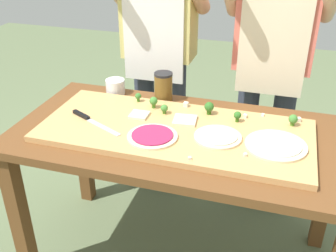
{
  "coord_description": "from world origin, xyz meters",
  "views": [
    {
      "loc": [
        0.39,
        -1.51,
        1.66
      ],
      "look_at": [
        -0.05,
        -0.03,
        0.81
      ],
      "focal_mm": 42.88,
      "sensor_mm": 36.0,
      "label": 1
    }
  ],
  "objects_px": {
    "pizza_whole_white_garlic": "(276,145)",
    "broccoli_floret_back_left": "(293,119)",
    "prep_table": "(181,153)",
    "flour_cup": "(115,88)",
    "broccoli_floret_front_right": "(154,101)",
    "broccoli_floret_front_left": "(209,107)",
    "cheese_crumble_e": "(245,116)",
    "broccoli_floret_back_mid": "(164,108)",
    "cheese_crumble_c": "(245,155)",
    "cheese_crumble_f": "(299,119)",
    "cook_right": "(273,50)",
    "cook_left": "(159,40)",
    "broccoli_floret_center_right": "(138,96)",
    "cheese_crumble_d": "(186,104)",
    "chefs_knife": "(89,119)",
    "pizza_whole_beet_magenta": "(152,136)",
    "pizza_slice_center": "(186,120)",
    "pizza_whole_cheese_artichoke": "(218,137)",
    "sauce_jar": "(163,87)",
    "pizza_slice_far_left": "(139,115)",
    "broccoli_floret_center_left": "(237,116)",
    "cheese_crumble_b": "(190,158)"
  },
  "relations": [
    {
      "from": "broccoli_floret_back_mid",
      "to": "flour_cup",
      "type": "xyz_separation_m",
      "value": [
        -0.34,
        0.2,
        -0.02
      ]
    },
    {
      "from": "flour_cup",
      "to": "broccoli_floret_front_left",
      "type": "bearing_deg",
      "value": -15.29
    },
    {
      "from": "pizza_slice_center",
      "to": "cheese_crumble_e",
      "type": "bearing_deg",
      "value": 24.88
    },
    {
      "from": "prep_table",
      "to": "cook_left",
      "type": "relative_size",
      "value": 0.91
    },
    {
      "from": "pizza_whole_white_garlic",
      "to": "cheese_crumble_e",
      "type": "relative_size",
      "value": 15.87
    },
    {
      "from": "broccoli_floret_back_mid",
      "to": "broccoli_floret_back_left",
      "type": "distance_m",
      "value": 0.59
    },
    {
      "from": "pizza_whole_white_garlic",
      "to": "broccoli_floret_back_left",
      "type": "distance_m",
      "value": 0.21
    },
    {
      "from": "broccoli_floret_front_right",
      "to": "cheese_crumble_e",
      "type": "distance_m",
      "value": 0.44
    },
    {
      "from": "prep_table",
      "to": "cheese_crumble_e",
      "type": "bearing_deg",
      "value": 34.18
    },
    {
      "from": "broccoli_floret_center_left",
      "to": "cheese_crumble_f",
      "type": "distance_m",
      "value": 0.28
    },
    {
      "from": "prep_table",
      "to": "cheese_crumble_d",
      "type": "relative_size",
      "value": 69.55
    },
    {
      "from": "prep_table",
      "to": "cheese_crumble_d",
      "type": "height_order",
      "value": "cheese_crumble_d"
    },
    {
      "from": "broccoli_floret_front_left",
      "to": "sauce_jar",
      "type": "xyz_separation_m",
      "value": [
        -0.27,
        0.14,
        0.01
      ]
    },
    {
      "from": "pizza_slice_far_left",
      "to": "cheese_crumble_b",
      "type": "xyz_separation_m",
      "value": [
        0.32,
        -0.29,
        0.0
      ]
    },
    {
      "from": "broccoli_floret_front_right",
      "to": "broccoli_floret_front_left",
      "type": "relative_size",
      "value": 0.94
    },
    {
      "from": "broccoli_floret_front_right",
      "to": "cheese_crumble_e",
      "type": "xyz_separation_m",
      "value": [
        0.44,
        0.03,
        -0.03
      ]
    },
    {
      "from": "flour_cup",
      "to": "broccoli_floret_back_mid",
      "type": "bearing_deg",
      "value": -31.04
    },
    {
      "from": "broccoli_floret_front_right",
      "to": "broccoli_floret_front_left",
      "type": "xyz_separation_m",
      "value": [
        0.27,
        0.01,
        0.0
      ]
    },
    {
      "from": "chefs_knife",
      "to": "pizza_whole_beet_magenta",
      "type": "relative_size",
      "value": 1.39
    },
    {
      "from": "pizza_slice_center",
      "to": "cook_left",
      "type": "distance_m",
      "value": 0.65
    },
    {
      "from": "broccoli_floret_back_left",
      "to": "broccoli_floret_front_right",
      "type": "height_order",
      "value": "broccoli_floret_front_right"
    },
    {
      "from": "broccoli_floret_front_right",
      "to": "pizza_whole_beet_magenta",
      "type": "bearing_deg",
      "value": -72.37
    },
    {
      "from": "sauce_jar",
      "to": "cheese_crumble_d",
      "type": "bearing_deg",
      "value": -33.02
    },
    {
      "from": "cook_left",
      "to": "cook_right",
      "type": "relative_size",
      "value": 1.0
    },
    {
      "from": "broccoli_floret_back_mid",
      "to": "cheese_crumble_e",
      "type": "relative_size",
      "value": 2.93
    },
    {
      "from": "cheese_crumble_b",
      "to": "cheese_crumble_c",
      "type": "relative_size",
      "value": 0.98
    },
    {
      "from": "broccoli_floret_back_mid",
      "to": "cheese_crumble_d",
      "type": "xyz_separation_m",
      "value": [
        0.08,
        0.1,
        -0.02
      ]
    },
    {
      "from": "pizza_slice_far_left",
      "to": "broccoli_floret_front_left",
      "type": "height_order",
      "value": "broccoli_floret_front_left"
    },
    {
      "from": "pizza_whole_beet_magenta",
      "to": "broccoli_floret_back_mid",
      "type": "height_order",
      "value": "broccoli_floret_back_mid"
    },
    {
      "from": "broccoli_floret_back_left",
      "to": "cook_left",
      "type": "distance_m",
      "value": 0.9
    },
    {
      "from": "broccoli_floret_back_mid",
      "to": "broccoli_floret_center_right",
      "type": "height_order",
      "value": "broccoli_floret_back_mid"
    },
    {
      "from": "cheese_crumble_f",
      "to": "cook_right",
      "type": "height_order",
      "value": "cook_right"
    },
    {
      "from": "prep_table",
      "to": "chefs_knife",
      "type": "xyz_separation_m",
      "value": [
        -0.42,
        -0.06,
        0.14
      ]
    },
    {
      "from": "cook_left",
      "to": "broccoli_floret_center_right",
      "type": "bearing_deg",
      "value": -87.03
    },
    {
      "from": "cook_right",
      "to": "pizza_whole_white_garlic",
      "type": "bearing_deg",
      "value": -83.01
    },
    {
      "from": "cheese_crumble_e",
      "to": "cheese_crumble_f",
      "type": "bearing_deg",
      "value": 7.85
    },
    {
      "from": "prep_table",
      "to": "broccoli_floret_front_right",
      "type": "distance_m",
      "value": 0.29
    },
    {
      "from": "broccoli_floret_back_mid",
      "to": "broccoli_floret_front_right",
      "type": "distance_m",
      "value": 0.08
    },
    {
      "from": "pizza_slice_far_left",
      "to": "cook_left",
      "type": "relative_size",
      "value": 0.05
    },
    {
      "from": "cheese_crumble_c",
      "to": "cook_right",
      "type": "distance_m",
      "value": 0.78
    },
    {
      "from": "pizza_slice_center",
      "to": "broccoli_floret_center_right",
      "type": "height_order",
      "value": "broccoli_floret_center_right"
    },
    {
      "from": "pizza_whole_cheese_artichoke",
      "to": "sauce_jar",
      "type": "bearing_deg",
      "value": 134.94
    },
    {
      "from": "cheese_crumble_c",
      "to": "cheese_crumble_e",
      "type": "relative_size",
      "value": 0.8
    },
    {
      "from": "broccoli_floret_front_left",
      "to": "cheese_crumble_e",
      "type": "xyz_separation_m",
      "value": [
        0.17,
        0.01,
        -0.03
      ]
    },
    {
      "from": "pizza_whole_beet_magenta",
      "to": "cook_right",
      "type": "xyz_separation_m",
      "value": [
        0.43,
        0.72,
        0.19
      ]
    },
    {
      "from": "broccoli_floret_center_left",
      "to": "sauce_jar",
      "type": "xyz_separation_m",
      "value": [
        -0.41,
        0.18,
        0.02
      ]
    },
    {
      "from": "prep_table",
      "to": "flour_cup",
      "type": "xyz_separation_m",
      "value": [
        -0.45,
        0.31,
        0.15
      ]
    },
    {
      "from": "chefs_knife",
      "to": "pizza_slice_far_left",
      "type": "relative_size",
      "value": 3.58
    },
    {
      "from": "cook_left",
      "to": "cheese_crumble_d",
      "type": "bearing_deg",
      "value": -55.82
    },
    {
      "from": "pizza_whole_white_garlic",
      "to": "broccoli_floret_center_right",
      "type": "height_order",
      "value": "broccoli_floret_center_right"
    }
  ]
}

